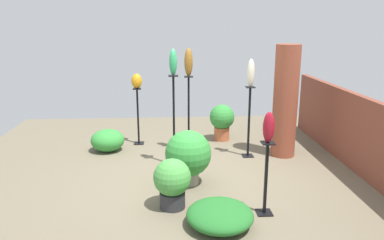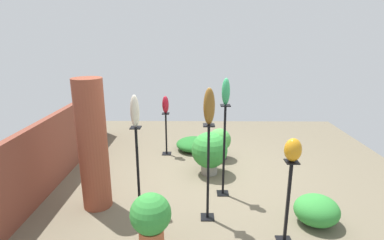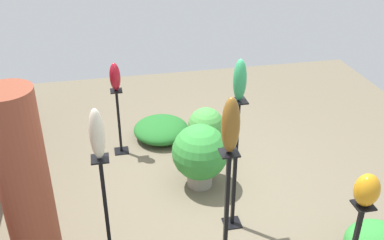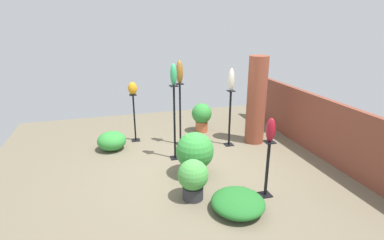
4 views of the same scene
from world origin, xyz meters
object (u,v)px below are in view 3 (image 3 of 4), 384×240
at_px(pedestal_jade, 235,171).
at_px(potted_plant_near_pillar, 200,154).
at_px(pedestal_ivory, 107,220).
at_px(potted_plant_front_left, 206,128).
at_px(art_vase_ivory, 97,134).
at_px(art_vase_bronze, 231,125).
at_px(pedestal_bronze, 226,223).
at_px(art_vase_jade, 240,80).
at_px(brick_pillar, 27,195).
at_px(pedestal_ruby, 119,125).
at_px(art_vase_amber, 367,190).
at_px(art_vase_ruby, 115,77).

distance_m(pedestal_jade, potted_plant_near_pillar, 0.87).
bearing_deg(pedestal_ivory, potted_plant_front_left, -36.75).
relative_size(art_vase_ivory, art_vase_bronze, 0.96).
bearing_deg(pedestal_bronze, art_vase_jade, -22.37).
xyz_separation_m(pedestal_bronze, art_vase_bronze, (-0.00, 0.00, 1.04)).
xyz_separation_m(brick_pillar, potted_plant_front_left, (1.94, -2.09, -0.65)).
bearing_deg(pedestal_jade, pedestal_bronze, 157.63).
bearing_deg(pedestal_jade, potted_plant_near_pillar, 13.94).
height_order(pedestal_jade, potted_plant_near_pillar, pedestal_jade).
distance_m(pedestal_ivory, art_vase_jade, 1.85).
height_order(pedestal_ruby, art_vase_amber, art_vase_amber).
relative_size(art_vase_bronze, potted_plant_near_pillar, 0.61).
relative_size(pedestal_jade, art_vase_bronze, 3.06).
bearing_deg(art_vase_ivory, pedestal_ruby, -6.28).
bearing_deg(art_vase_jade, pedestal_ruby, 32.24).
relative_size(art_vase_ivory, potted_plant_front_left, 0.72).
bearing_deg(pedestal_ruby, art_vase_ivory, 173.72).
height_order(art_vase_ivory, art_vase_ruby, art_vase_ivory).
bearing_deg(art_vase_ruby, pedestal_ivory, 173.72).
bearing_deg(potted_plant_near_pillar, pedestal_bronze, 176.50).
distance_m(pedestal_ruby, potted_plant_front_left, 1.22).
bearing_deg(potted_plant_near_pillar, potted_plant_front_left, -18.59).
bearing_deg(pedestal_ivory, art_vase_jade, -75.60).
bearing_deg(art_vase_bronze, potted_plant_near_pillar, -3.50).
height_order(pedestal_bronze, art_vase_ivory, art_vase_ivory).
bearing_deg(pedestal_ivory, pedestal_ruby, -6.28).
bearing_deg(pedestal_bronze, art_vase_bronze, 178.21).
height_order(art_vase_bronze, potted_plant_near_pillar, art_vase_bronze).
bearing_deg(art_vase_ruby, art_vase_amber, -148.76).
height_order(pedestal_bronze, art_vase_jade, art_vase_jade).
height_order(art_vase_ruby, potted_plant_front_left, art_vase_ruby).
bearing_deg(art_vase_bronze, art_vase_ivory, 71.73).
bearing_deg(art_vase_amber, pedestal_ruby, 31.24).
bearing_deg(art_vase_amber, potted_plant_near_pillar, 23.94).
relative_size(pedestal_jade, art_vase_amber, 5.34).
distance_m(pedestal_ruby, potted_plant_near_pillar, 1.37).
xyz_separation_m(brick_pillar, art_vase_jade, (0.38, -2.04, 0.76)).
bearing_deg(art_vase_jade, pedestal_jade, -90.00).
xyz_separation_m(art_vase_ruby, art_vase_jade, (-1.80, -1.14, 0.62)).
relative_size(brick_pillar, art_vase_ivory, 4.14).
distance_m(pedestal_bronze, art_vase_ruby, 2.70).
bearing_deg(pedestal_ruby, art_vase_ruby, 0.00).
relative_size(pedestal_bronze, art_vase_amber, 4.94).
height_order(pedestal_ivory, art_vase_jade, art_vase_jade).
bearing_deg(pedestal_jade, pedestal_ivory, 104.40).
distance_m(brick_pillar, pedestal_ruby, 2.43).
height_order(pedestal_bronze, pedestal_jade, pedestal_jade).
distance_m(brick_pillar, art_vase_ruby, 2.37).
distance_m(brick_pillar, pedestal_jade, 2.09).
relative_size(art_vase_amber, potted_plant_near_pillar, 0.35).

